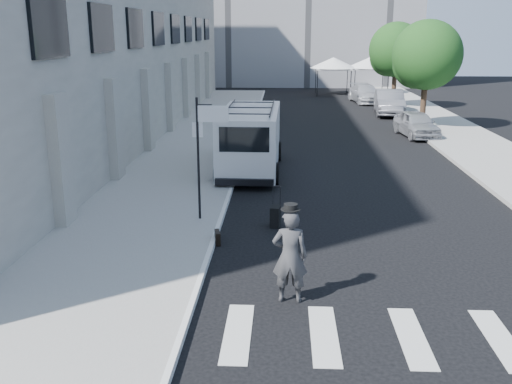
# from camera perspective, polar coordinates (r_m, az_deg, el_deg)

# --- Properties ---
(ground) EXTENTS (120.00, 120.00, 0.00)m
(ground) POSITION_cam_1_polar(r_m,az_deg,el_deg) (13.58, 3.43, -7.69)
(ground) COLOR black
(ground) RESTS_ON ground
(sidewalk_left) EXTENTS (4.50, 48.00, 0.15)m
(sidewalk_left) POSITION_cam_1_polar(r_m,az_deg,el_deg) (29.23, -5.23, 5.26)
(sidewalk_left) COLOR gray
(sidewalk_left) RESTS_ON ground
(sidewalk_right) EXTENTS (4.00, 56.00, 0.15)m
(sidewalk_right) POSITION_cam_1_polar(r_m,az_deg,el_deg) (34.15, 18.50, 6.04)
(sidewalk_right) COLOR gray
(sidewalk_right) RESTS_ON ground
(building_left) EXTENTS (10.00, 44.00, 12.00)m
(building_left) POSITION_cam_1_polar(r_m,az_deg,el_deg) (32.49, -18.29, 16.12)
(building_left) COLOR gray
(building_left) RESTS_ON ground
(sign_pole) EXTENTS (1.03, 0.07, 3.50)m
(sign_pole) POSITION_cam_1_polar(r_m,az_deg,el_deg) (16.05, -5.03, 5.87)
(sign_pole) COLOR black
(sign_pole) RESTS_ON sidewalk_left
(tree_near) EXTENTS (3.80, 3.83, 6.03)m
(tree_near) POSITION_cam_1_polar(r_m,az_deg,el_deg) (33.53, 16.49, 12.76)
(tree_near) COLOR black
(tree_near) RESTS_ON ground
(tree_far) EXTENTS (3.80, 3.83, 6.03)m
(tree_far) POSITION_cam_1_polar(r_m,az_deg,el_deg) (42.34, 13.66, 13.47)
(tree_far) COLOR black
(tree_far) RESTS_ON ground
(tent_left) EXTENTS (4.00, 4.00, 3.20)m
(tent_left) POSITION_cam_1_polar(r_m,az_deg,el_deg) (50.70, 7.74, 12.66)
(tent_left) COLOR black
(tent_left) RESTS_ON ground
(tent_right) EXTENTS (4.00, 4.00, 3.20)m
(tent_right) POSITION_cam_1_polar(r_m,az_deg,el_deg) (51.56, 11.33, 12.55)
(tent_right) COLOR black
(tent_right) RESTS_ON ground
(businessman) EXTENTS (0.74, 0.49, 1.99)m
(businessman) POSITION_cam_1_polar(r_m,az_deg,el_deg) (11.68, 3.41, -6.44)
(businessman) COLOR #363638
(businessman) RESTS_ON ground
(briefcase) EXTENTS (0.21, 0.46, 0.34)m
(briefcase) POSITION_cam_1_polar(r_m,az_deg,el_deg) (15.08, -3.87, -4.56)
(briefcase) COLOR black
(briefcase) RESTS_ON ground
(suitcase) EXTENTS (0.31, 0.45, 1.16)m
(suitcase) POSITION_cam_1_polar(r_m,az_deg,el_deg) (16.28, 1.95, -2.45)
(suitcase) COLOR black
(suitcase) RESTS_ON ground
(cargo_van) EXTENTS (2.42, 6.62, 2.46)m
(cargo_van) POSITION_cam_1_polar(r_m,az_deg,el_deg) (22.70, -0.53, 5.32)
(cargo_van) COLOR silver
(cargo_van) RESTS_ON ground
(parked_car_a) EXTENTS (2.05, 4.12, 1.35)m
(parked_car_a) POSITION_cam_1_polar(r_m,az_deg,el_deg) (31.41, 15.75, 6.57)
(parked_car_a) COLOR #9B9DA3
(parked_car_a) RESTS_ON ground
(parked_car_b) EXTENTS (2.15, 5.11, 1.64)m
(parked_car_b) POSITION_cam_1_polar(r_m,az_deg,el_deg) (39.36, 13.18, 8.74)
(parked_car_b) COLOR slate
(parked_car_b) RESTS_ON ground
(parked_car_c) EXTENTS (2.53, 4.96, 1.38)m
(parked_car_c) POSITION_cam_1_polar(r_m,az_deg,el_deg) (45.69, 10.87, 9.64)
(parked_car_c) COLOR #B0B2B9
(parked_car_c) RESTS_ON ground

